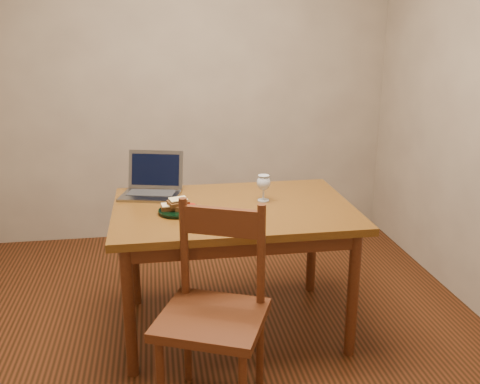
{
  "coord_description": "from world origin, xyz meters",
  "views": [
    {
      "loc": [
        -0.29,
        -2.68,
        1.68
      ],
      "look_at": [
        0.16,
        0.12,
        0.8
      ],
      "focal_mm": 40.0,
      "sensor_mm": 36.0,
      "label": 1
    }
  ],
  "objects": [
    {
      "name": "milk_glass",
      "position": [
        0.3,
        0.13,
        0.82
      ],
      "size": [
        0.08,
        0.08,
        0.15
      ],
      "primitive_type": null,
      "color": "white",
      "rests_on": "table"
    },
    {
      "name": "sandwich_tomato",
      "position": [
        -0.14,
        -0.02,
        0.78
      ],
      "size": [
        0.12,
        0.08,
        0.03
      ],
      "primitive_type": null,
      "rotation": [
        0.0,
        0.0,
        -0.14
      ],
      "color": "#381E0C",
      "rests_on": "plate"
    },
    {
      "name": "laptop",
      "position": [
        -0.32,
        0.37,
        0.8
      ],
      "size": [
        0.39,
        0.37,
        0.24
      ],
      "rotation": [
        0.0,
        0.0,
        -0.26
      ],
      "color": "slate",
      "rests_on": "table"
    },
    {
      "name": "back_wall",
      "position": [
        0.0,
        1.61,
        1.3
      ],
      "size": [
        3.2,
        0.02,
        2.6
      ],
      "primitive_type": "cube",
      "color": "gray",
      "rests_on": "floor"
    },
    {
      "name": "sandwich_cheese",
      "position": [
        -0.22,
        0.01,
        0.78
      ],
      "size": [
        0.11,
        0.07,
        0.03
      ],
      "primitive_type": null,
      "rotation": [
        0.0,
        0.0,
        0.05
      ],
      "color": "#381E0C",
      "rests_on": "plate"
    },
    {
      "name": "sandwich_top",
      "position": [
        -0.18,
        0.0,
        0.8
      ],
      "size": [
        0.12,
        0.1,
        0.03
      ],
      "primitive_type": null,
      "rotation": [
        0.0,
        0.0,
        0.38
      ],
      "color": "#381E0C",
      "rests_on": "plate"
    },
    {
      "name": "front_wall",
      "position": [
        0.0,
        -1.61,
        1.3
      ],
      "size": [
        3.2,
        0.02,
        2.6
      ],
      "primitive_type": "cube",
      "color": "gray",
      "rests_on": "floor"
    },
    {
      "name": "floor",
      "position": [
        0.0,
        0.0,
        -0.01
      ],
      "size": [
        3.2,
        3.2,
        0.02
      ],
      "primitive_type": "cube",
      "color": "black",
      "rests_on": "ground"
    },
    {
      "name": "chair",
      "position": [
        -0.07,
        -0.6,
        0.52
      ],
      "size": [
        0.58,
        0.57,
        0.48
      ],
      "rotation": [
        0.0,
        0.0,
        -0.41
      ],
      "color": "#451E0E",
      "rests_on": "floor"
    },
    {
      "name": "plate",
      "position": [
        -0.18,
        -0.0,
        0.75
      ],
      "size": [
        0.21,
        0.21,
        0.02
      ],
      "primitive_type": "cylinder",
      "color": "black",
      "rests_on": "table"
    },
    {
      "name": "table",
      "position": [
        0.12,
        0.06,
        0.65
      ],
      "size": [
        1.3,
        0.9,
        0.74
      ],
      "color": "#4A290C",
      "rests_on": "floor"
    }
  ]
}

